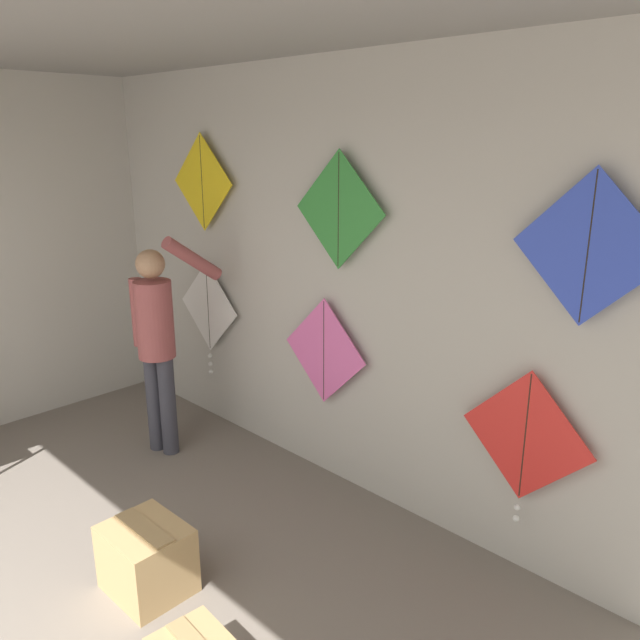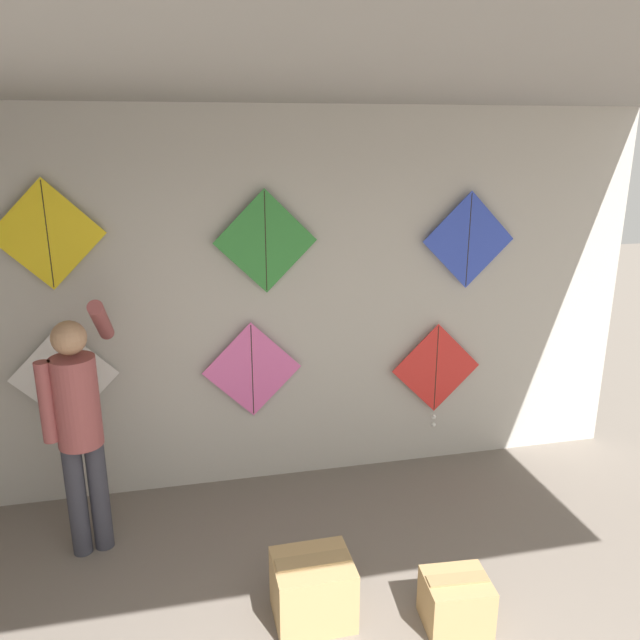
{
  "view_description": "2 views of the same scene",
  "coord_description": "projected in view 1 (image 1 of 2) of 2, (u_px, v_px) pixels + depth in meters",
  "views": [
    {
      "loc": [
        2.66,
        0.32,
        2.33
      ],
      "look_at": [
        0.12,
        2.92,
        1.24
      ],
      "focal_mm": 35.0,
      "sensor_mm": 36.0,
      "label": 1
    },
    {
      "loc": [
        -0.51,
        -1.14,
        2.61
      ],
      "look_at": [
        0.38,
        2.92,
        1.36
      ],
      "focal_mm": 35.0,
      "sensor_mm": 36.0,
      "label": 2
    }
  ],
  "objects": [
    {
      "name": "kite_0",
      "position": [
        209.0,
        310.0,
        5.04
      ],
      "size": [
        0.73,
        0.04,
        0.94
      ],
      "color": "white"
    },
    {
      "name": "kite_3",
      "position": [
        202.0,
        182.0,
        4.75
      ],
      "size": [
        0.73,
        0.01,
        0.73
      ],
      "color": "yellow"
    },
    {
      "name": "kite_2",
      "position": [
        525.0,
        440.0,
        3.24
      ],
      "size": [
        0.73,
        0.04,
        0.87
      ],
      "color": "red"
    },
    {
      "name": "kite_5",
      "position": [
        588.0,
        248.0,
        2.81
      ],
      "size": [
        0.73,
        0.01,
        0.73
      ],
      "color": "blue"
    },
    {
      "name": "shopkeeper",
      "position": [
        157.0,
        334.0,
        4.54
      ],
      "size": [
        0.41,
        0.62,
        1.66
      ],
      "rotation": [
        0.0,
        0.0,
        0.26
      ],
      "color": "#383842",
      "rests_on": "ground"
    },
    {
      "name": "kite_1",
      "position": [
        324.0,
        351.0,
        4.18
      ],
      "size": [
        0.73,
        0.01,
        0.73
      ],
      "color": "pink"
    },
    {
      "name": "ceiling_slab",
      "position": [
        73.0,
        8.0,
        2.53
      ],
      "size": [
        5.9,
        4.02,
        0.04
      ],
      "primitive_type": "cube",
      "color": "gray"
    },
    {
      "name": "kite_4",
      "position": [
        339.0,
        210.0,
        3.83
      ],
      "size": [
        0.73,
        0.01,
        0.73
      ],
      "color": "#338C38"
    },
    {
      "name": "back_panel",
      "position": [
        342.0,
        283.0,
        4.06
      ],
      "size": [
        5.9,
        0.06,
        2.8
      ],
      "primitive_type": "cube",
      "color": "#BCB7AD",
      "rests_on": "ground"
    },
    {
      "name": "cardboard_box",
      "position": [
        147.0,
        559.0,
        3.28
      ],
      "size": [
        0.44,
        0.37,
        0.38
      ],
      "rotation": [
        0.0,
        0.0,
        0.02
      ],
      "color": "tan",
      "rests_on": "ground"
    }
  ]
}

